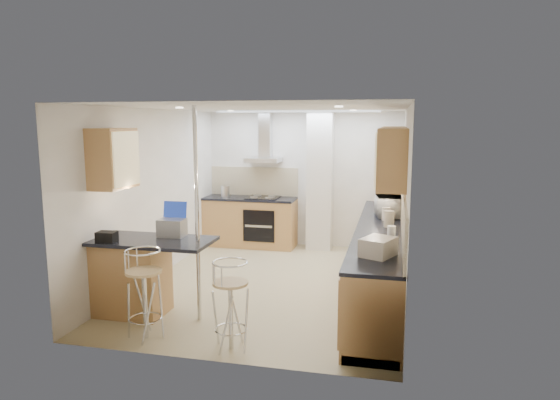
% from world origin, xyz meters
% --- Properties ---
extents(ground, '(4.80, 4.80, 0.00)m').
position_xyz_m(ground, '(0.00, 0.00, 0.00)').
color(ground, tan).
rests_on(ground, ground).
extents(room_shell, '(3.64, 4.84, 2.51)m').
position_xyz_m(room_shell, '(0.32, 0.38, 1.54)').
color(room_shell, silver).
rests_on(room_shell, ground).
extents(right_counter, '(0.63, 4.40, 0.92)m').
position_xyz_m(right_counter, '(1.50, 0.00, 0.46)').
color(right_counter, '#BD804B').
rests_on(right_counter, ground).
extents(back_counter, '(1.70, 0.63, 0.92)m').
position_xyz_m(back_counter, '(-0.95, 2.10, 0.46)').
color(back_counter, '#BD804B').
rests_on(back_counter, ground).
extents(peninsula, '(1.47, 0.72, 0.94)m').
position_xyz_m(peninsula, '(-1.12, -1.45, 0.48)').
color(peninsula, '#BD804B').
rests_on(peninsula, ground).
extents(microwave, '(0.45, 0.60, 0.30)m').
position_xyz_m(microwave, '(1.60, 0.76, 1.07)').
color(microwave, white).
rests_on(microwave, right_counter).
extents(laptop, '(0.32, 0.24, 0.21)m').
position_xyz_m(laptop, '(-0.94, -1.25, 1.05)').
color(laptop, '#999CA0').
rests_on(laptop, peninsula).
extents(bag, '(0.23, 0.18, 0.12)m').
position_xyz_m(bag, '(-1.56, -1.67, 1.00)').
color(bag, black).
rests_on(bag, peninsula).
extents(bar_stool_near, '(0.45, 0.45, 0.99)m').
position_xyz_m(bar_stool_near, '(-0.90, -2.06, 0.49)').
color(bar_stool_near, tan).
rests_on(bar_stool_near, ground).
extents(bar_stool_end, '(0.54, 0.54, 0.94)m').
position_xyz_m(bar_stool_end, '(0.08, -2.10, 0.47)').
color(bar_stool_end, tan).
rests_on(bar_stool_end, ground).
extents(jar_a, '(0.15, 0.15, 0.19)m').
position_xyz_m(jar_a, '(1.56, 0.46, 1.01)').
color(jar_a, beige).
rests_on(jar_a, right_counter).
extents(jar_b, '(0.12, 0.12, 0.13)m').
position_xyz_m(jar_b, '(1.66, 0.82, 0.99)').
color(jar_b, beige).
rests_on(jar_b, right_counter).
extents(jar_c, '(0.17, 0.17, 0.22)m').
position_xyz_m(jar_c, '(1.61, 0.01, 1.03)').
color(jar_c, '#B4A890').
rests_on(jar_c, right_counter).
extents(jar_d, '(0.11, 0.11, 0.13)m').
position_xyz_m(jar_d, '(1.65, -0.57, 0.99)').
color(jar_d, white).
rests_on(jar_d, right_counter).
extents(bread_bin, '(0.41, 0.45, 0.19)m').
position_xyz_m(bread_bin, '(1.52, -1.51, 1.02)').
color(bread_bin, beige).
rests_on(bread_bin, right_counter).
extents(kettle, '(0.16, 0.16, 0.21)m').
position_xyz_m(kettle, '(-1.43, 2.08, 1.02)').
color(kettle, silver).
rests_on(kettle, back_counter).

